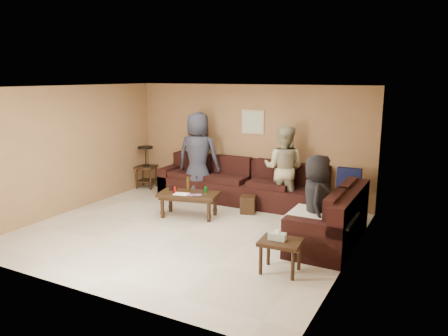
% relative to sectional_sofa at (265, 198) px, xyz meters
% --- Properties ---
extents(room, '(5.60, 5.50, 2.50)m').
position_rel_sectional_sofa_xyz_m(room, '(-0.81, -1.52, 1.34)').
color(room, beige).
rests_on(room, ground).
extents(sectional_sofa, '(4.65, 2.90, 0.97)m').
position_rel_sectional_sofa_xyz_m(sectional_sofa, '(0.00, 0.00, 0.00)').
color(sectional_sofa, black).
rests_on(sectional_sofa, ground).
extents(coffee_table, '(1.24, 0.80, 0.76)m').
position_rel_sectional_sofa_xyz_m(coffee_table, '(-1.25, -0.83, 0.08)').
color(coffee_table, black).
rests_on(coffee_table, ground).
extents(end_table_left, '(0.54, 0.54, 1.02)m').
position_rel_sectional_sofa_xyz_m(end_table_left, '(-3.35, 0.58, 0.21)').
color(end_table_left, black).
rests_on(end_table_left, ground).
extents(side_table_right, '(0.60, 0.50, 0.61)m').
position_rel_sectional_sofa_xyz_m(side_table_right, '(1.18, -2.32, 0.08)').
color(side_table_right, black).
rests_on(side_table_right, ground).
extents(waste_bin, '(0.36, 0.36, 0.34)m').
position_rel_sectional_sofa_xyz_m(waste_bin, '(-0.32, -0.09, -0.15)').
color(waste_bin, black).
rests_on(waste_bin, ground).
extents(wall_art, '(0.52, 0.04, 0.52)m').
position_rel_sectional_sofa_xyz_m(wall_art, '(-0.71, 0.96, 1.37)').
color(wall_art, tan).
rests_on(wall_art, ground).
extents(person_left, '(1.02, 0.75, 1.92)m').
position_rel_sectional_sofa_xyz_m(person_left, '(-1.74, 0.35, 0.63)').
color(person_left, '#292C39').
rests_on(person_left, ground).
extents(person_middle, '(0.89, 0.72, 1.72)m').
position_rel_sectional_sofa_xyz_m(person_middle, '(0.20, 0.45, 0.53)').
color(person_middle, tan).
rests_on(person_middle, ground).
extents(person_right, '(0.65, 0.83, 1.50)m').
position_rel_sectional_sofa_xyz_m(person_right, '(1.36, -1.21, 0.42)').
color(person_right, black).
rests_on(person_right, ground).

